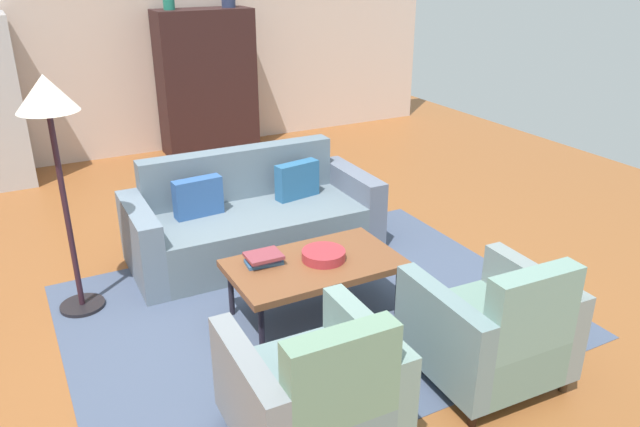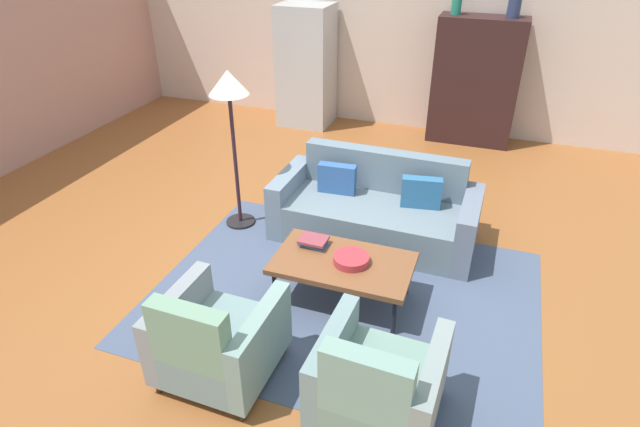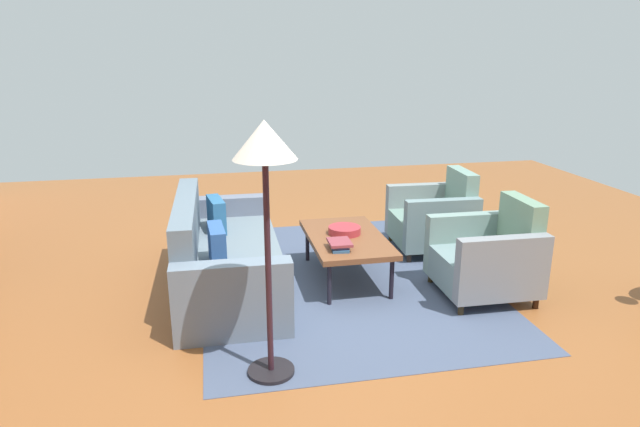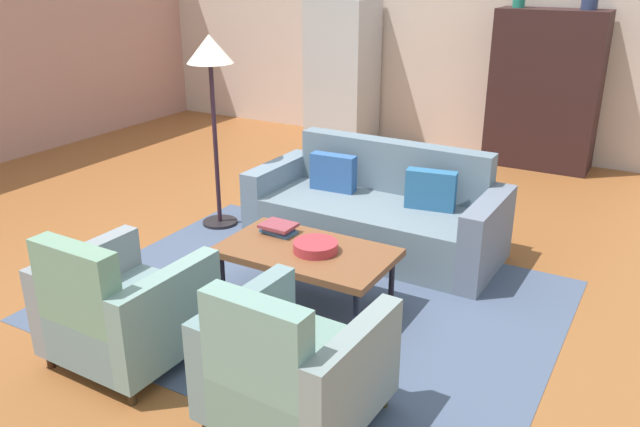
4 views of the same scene
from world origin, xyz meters
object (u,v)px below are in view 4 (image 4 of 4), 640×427
coffee_table (306,254)px  floor_lamp (211,67)px  fruit_bowl (316,247)px  couch (378,214)px  refrigerator (342,72)px  armchair_right (290,371)px  cabinet (545,90)px  book_stack (278,228)px  armchair_left (120,312)px

coffee_table → floor_lamp: 2.02m
fruit_bowl → floor_lamp: floor_lamp is taller
couch → fruit_bowl: (0.07, -1.19, 0.18)m
couch → refrigerator: (-1.92, 2.96, 0.64)m
couch → armchair_right: 2.43m
floor_lamp → refrigerator: bearing=97.7°
couch → fruit_bowl: couch is taller
couch → cabinet: size_ratio=1.17×
coffee_table → refrigerator: 4.60m
fruit_bowl → floor_lamp: size_ratio=0.18×
fruit_bowl → coffee_table: bearing=180.0°
refrigerator → book_stack: bearing=-68.3°
coffee_table → cabinet: (0.66, 4.25, 0.51)m
armchair_right → floor_lamp: size_ratio=0.51×
refrigerator → floor_lamp: bearing=-82.3°
armchair_right → armchair_left: bearing=-177.6°
armchair_left → book_stack: armchair_left is taller
couch → coffee_table: bearing=90.7°
armchair_right → fruit_bowl: armchair_right is taller
book_stack → refrigerator: size_ratio=0.14×
couch → book_stack: couch is taller
armchair_left → armchair_right: size_ratio=1.00×
armchair_right → refrigerator: bearing=117.8°
coffee_table → refrigerator: bearing=114.8°
floor_lamp → armchair_left: bearing=-66.9°
coffee_table → fruit_bowl: (0.07, 0.00, 0.07)m
armchair_right → fruit_bowl: bearing=116.6°
couch → coffee_table: 1.19m
armchair_left → book_stack: 1.34m
cabinet → book_stack: bearing=-103.5°
armchair_right → fruit_bowl: size_ratio=2.84×
armchair_left → cabinet: (1.26, 5.42, 0.56)m
book_stack → floor_lamp: 1.69m
cabinet → floor_lamp: (-2.14, -3.35, 0.54)m
refrigerator → fruit_bowl: bearing=-64.3°
book_stack → cabinet: size_ratio=0.15×
couch → armchair_right: bearing=105.0°
armchair_left → armchair_right: same height
armchair_right → cabinet: (0.07, 5.42, 0.56)m
armchair_right → coffee_table: bearing=119.5°
couch → armchair_right: size_ratio=2.40×
armchair_right → book_stack: size_ratio=3.30×
coffee_table → armchair_left: 1.31m
fruit_bowl → armchair_left: bearing=-120.0°
book_stack → floor_lamp: bearing=147.0°
coffee_table → floor_lamp: bearing=148.8°
armchair_left → floor_lamp: bearing=114.2°
couch → fruit_bowl: bearing=94.3°
armchair_right → fruit_bowl: 1.28m
cabinet → coffee_table: bearing=-98.9°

